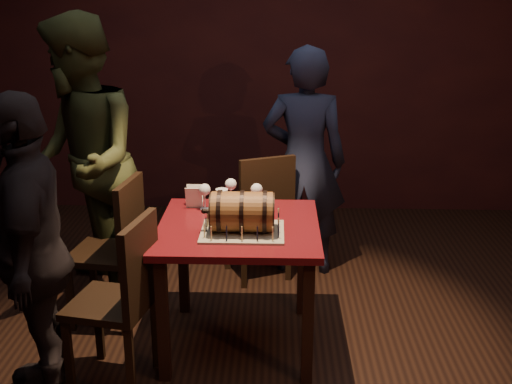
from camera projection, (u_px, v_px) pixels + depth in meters
room_shell at (264, 113)px, 3.33m from camera, size 5.04×5.04×2.80m
pub_table at (239, 243)px, 3.63m from camera, size 0.90×0.90×0.75m
cake_board at (242, 232)px, 3.48m from camera, size 0.45×0.35×0.01m
barrel_cake at (242, 212)px, 3.44m from camera, size 0.40×0.23×0.23m
birthday_candles at (242, 224)px, 3.47m from camera, size 0.40×0.30×0.09m
wine_glass_left at (205, 191)px, 3.80m from camera, size 0.07×0.07×0.16m
wine_glass_mid at (231, 185)px, 3.91m from camera, size 0.07×0.07×0.16m
wine_glass_right at (257, 190)px, 3.81m from camera, size 0.07×0.07×0.16m
pint_of_ale at (222, 202)px, 3.75m from camera, size 0.07×0.07×0.15m
menu_card at (194, 197)px, 3.86m from camera, size 0.10×0.05×0.13m
chair_back at (262, 210)px, 4.50m from camera, size 0.53×0.53×0.93m
chair_left_rear at (116, 243)px, 3.93m from camera, size 0.45×0.45×0.93m
chair_left_front at (124, 293)px, 3.29m from camera, size 0.47×0.47×0.93m
person_back at (304, 162)px, 4.58m from camera, size 0.63×0.44×1.65m
person_left_rear at (81, 164)px, 4.09m from camera, size 1.00×1.12×1.89m
person_left_front at (33, 253)px, 3.11m from camera, size 0.59×0.99×1.59m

